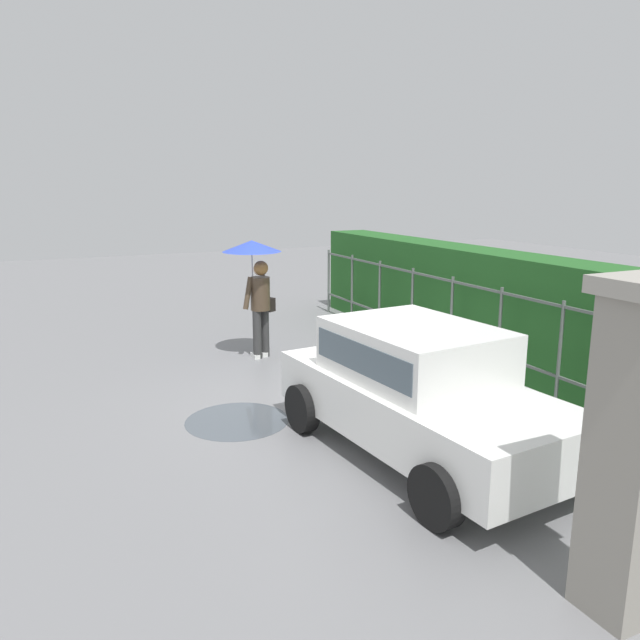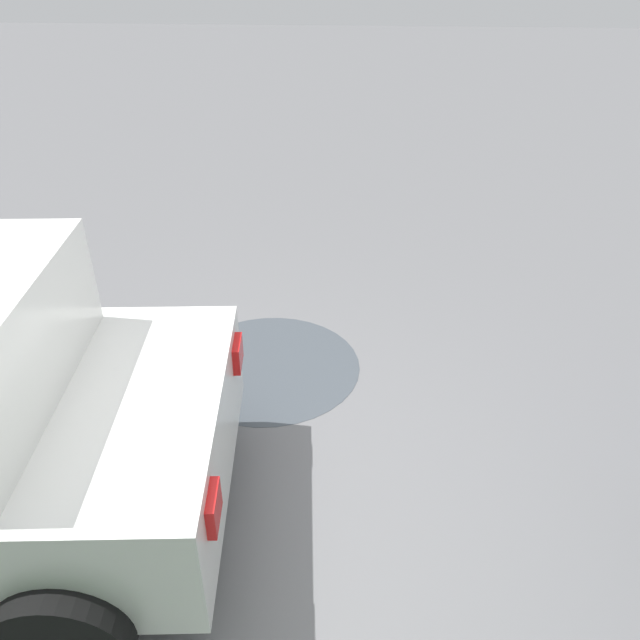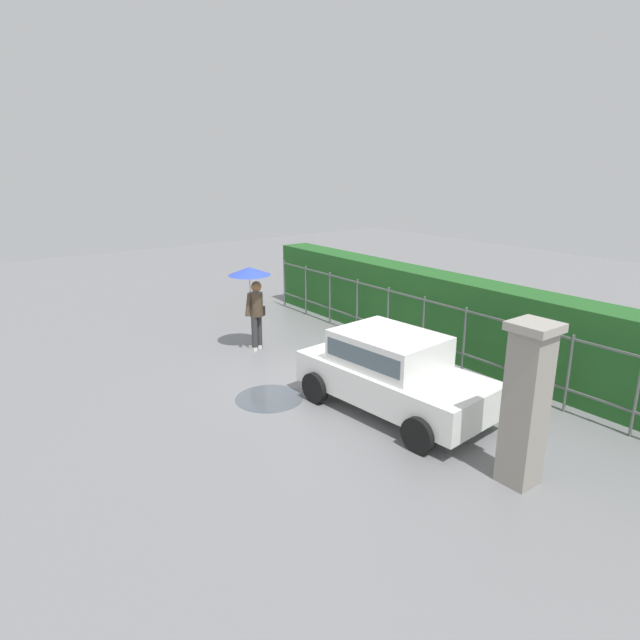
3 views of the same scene
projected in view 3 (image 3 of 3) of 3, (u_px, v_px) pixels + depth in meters
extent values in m
plane|color=slate|center=(322.00, 379.00, 11.50)|extent=(40.00, 40.00, 0.00)
cube|color=white|center=(394.00, 382.00, 9.87)|extent=(3.83, 1.95, 0.60)
cube|color=white|center=(389.00, 349.00, 9.80)|extent=(2.02, 1.60, 0.60)
cube|color=#4C5B66|center=(389.00, 348.00, 9.80)|extent=(1.87, 1.60, 0.33)
cylinder|color=black|center=(477.00, 404.00, 9.59)|extent=(0.61, 0.23, 0.60)
cylinder|color=black|center=(419.00, 435.00, 8.51)|extent=(0.61, 0.23, 0.60)
cylinder|color=black|center=(374.00, 366.00, 11.38)|extent=(0.61, 0.23, 0.60)
cylinder|color=black|center=(315.00, 387.00, 10.30)|extent=(0.61, 0.23, 0.60)
cube|color=red|center=(345.00, 343.00, 11.51)|extent=(0.08, 0.20, 0.16)
cube|color=red|center=(306.00, 355.00, 10.80)|extent=(0.08, 0.20, 0.16)
cylinder|color=#333333|center=(255.00, 333.00, 13.14)|extent=(0.15, 0.15, 0.86)
cylinder|color=#333333|center=(259.00, 331.00, 13.31)|extent=(0.15, 0.15, 0.86)
cube|color=white|center=(253.00, 348.00, 13.27)|extent=(0.26, 0.10, 0.08)
cube|color=white|center=(258.00, 346.00, 13.44)|extent=(0.26, 0.10, 0.08)
cylinder|color=#473828|center=(256.00, 304.00, 13.02)|extent=(0.34, 0.34, 0.58)
sphere|color=#DBAD89|center=(255.00, 287.00, 12.90)|extent=(0.22, 0.22, 0.22)
sphere|color=olive|center=(256.00, 286.00, 12.88)|extent=(0.25, 0.25, 0.25)
cylinder|color=#473828|center=(248.00, 305.00, 12.85)|extent=(0.18, 0.24, 0.56)
cylinder|color=#473828|center=(258.00, 301.00, 13.23)|extent=(0.18, 0.24, 0.56)
cylinder|color=#B2B2B7|center=(250.00, 291.00, 12.89)|extent=(0.02, 0.02, 0.77)
cone|color=blue|center=(249.00, 271.00, 12.76)|extent=(1.01, 1.01, 0.19)
cube|color=black|center=(258.00, 311.00, 13.36)|extent=(0.38, 0.30, 0.24)
cube|color=gray|center=(525.00, 409.00, 7.47)|extent=(0.48, 0.48, 2.30)
cube|color=#9E998E|center=(535.00, 327.00, 7.13)|extent=(0.60, 0.60, 0.12)
cylinder|color=#59605B|center=(284.00, 284.00, 17.07)|extent=(0.05, 0.05, 1.50)
cylinder|color=#59605B|center=(306.00, 291.00, 16.16)|extent=(0.05, 0.05, 1.50)
cylinder|color=#59605B|center=(330.00, 298.00, 15.24)|extent=(0.05, 0.05, 1.50)
cylinder|color=#59605B|center=(357.00, 307.00, 14.33)|extent=(0.05, 0.05, 1.50)
cylinder|color=#59605B|center=(388.00, 317.00, 13.42)|extent=(0.05, 0.05, 1.50)
cylinder|color=#59605B|center=(423.00, 328.00, 12.51)|extent=(0.05, 0.05, 1.50)
cylinder|color=#59605B|center=(464.00, 341.00, 11.60)|extent=(0.05, 0.05, 1.50)
cylinder|color=#59605B|center=(512.00, 356.00, 10.69)|extent=(0.05, 0.05, 1.50)
cylinder|color=#59605B|center=(568.00, 374.00, 9.78)|extent=(0.05, 0.05, 1.50)
cylinder|color=#59605B|center=(637.00, 396.00, 8.87)|extent=(0.05, 0.05, 1.50)
cube|color=#59605B|center=(425.00, 300.00, 12.32)|extent=(11.87, 0.03, 0.04)
cube|color=#59605B|center=(422.00, 340.00, 12.60)|extent=(11.87, 0.03, 0.04)
cube|color=#235B23|center=(445.00, 314.00, 12.89)|extent=(12.87, 0.90, 1.90)
cylinder|color=#4C545B|center=(269.00, 398.00, 10.54)|extent=(1.35, 1.35, 0.00)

